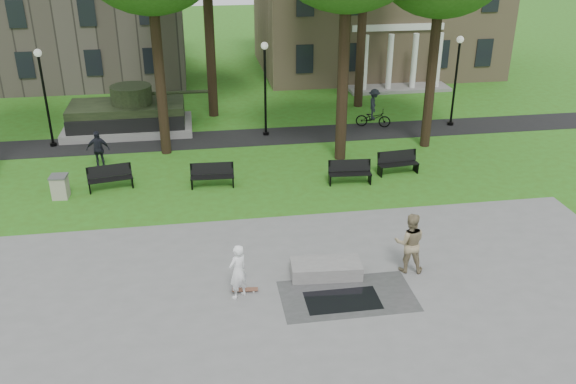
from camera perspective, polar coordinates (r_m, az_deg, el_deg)
name	(u,v)px	position (r m, az deg, el deg)	size (l,w,h in m)	color
ground	(297,257)	(20.37, 0.81, -6.15)	(120.00, 120.00, 0.00)	#325F16
plaza	(329,356)	(16.36, 3.88, -15.04)	(22.00, 16.00, 0.02)	gray
footpath	(257,137)	(31.17, -2.92, 5.16)	(44.00, 2.60, 0.01)	black
building_right	(374,6)	(45.53, 8.06, 16.85)	(17.00, 12.00, 8.60)	#9E8460
building_left	(70,23)	(44.96, -19.77, 14.63)	(15.00, 10.00, 7.20)	#4C443D
lamp_left	(44,90)	(31.28, -21.86, 8.83)	(0.36, 0.36, 4.73)	black
lamp_mid	(265,81)	(30.69, -2.16, 10.30)	(0.36, 0.36, 4.73)	black
lamp_right	(456,74)	(33.35, 15.47, 10.62)	(0.36, 0.36, 4.73)	black
tank_monument	(128,115)	(32.84, -14.70, 6.96)	(7.45, 3.40, 2.40)	gray
puddle	(343,300)	(18.34, 5.12, -10.07)	(2.20, 1.20, 0.00)	black
concrete_block	(326,269)	(19.34, 3.57, -7.19)	(2.20, 1.00, 0.45)	gray
skateboard	(245,290)	(18.69, -4.04, -9.16)	(0.78, 0.20, 0.07)	brown
skateboarder	(238,272)	(18.01, -4.70, -7.43)	(0.64, 0.42, 1.75)	white
friend_watching	(410,243)	(19.54, 11.31, -4.67)	(0.97, 0.76, 2.00)	#93825F
pedestrian_walker	(98,149)	(28.34, -17.35, 3.82)	(1.01, 0.42, 1.73)	black
cyclist	(374,112)	(32.76, 8.01, 7.47)	(1.94, 1.16, 2.05)	black
park_bench_0	(110,177)	(26.12, -16.29, 1.37)	(1.85, 0.86, 1.00)	black
park_bench_1	(212,175)	(25.49, -7.11, 1.63)	(1.82, 0.60, 1.00)	black
park_bench_2	(350,171)	(25.73, 5.78, 1.92)	(1.83, 0.65, 1.00)	black
park_bench_3	(398,162)	(27.02, 10.24, 2.79)	(1.84, 0.69, 1.00)	black
trash_bin	(60,187)	(25.93, -20.56, 0.48)	(0.70, 0.70, 0.96)	#B1AC92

